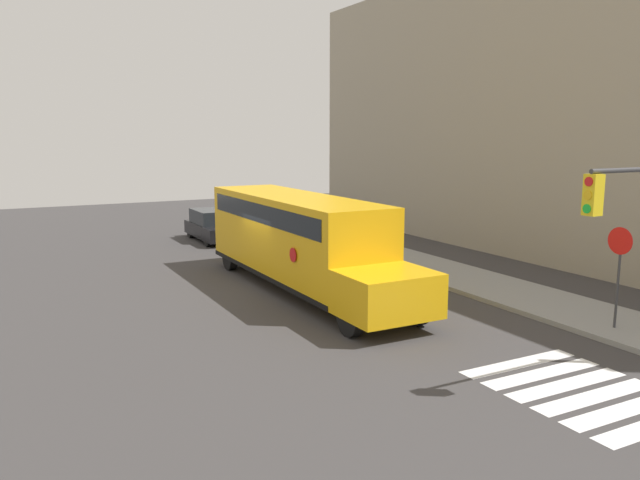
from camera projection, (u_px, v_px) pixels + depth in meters
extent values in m
plane|color=#3A3838|center=(274.00, 286.00, 22.06)|extent=(60.00, 60.00, 0.00)
cube|color=gray|center=(422.00, 266.00, 25.04)|extent=(44.00, 3.00, 0.15)
cube|color=#9E937F|center=(548.00, 109.00, 26.98)|extent=(32.00, 4.00, 12.78)
cube|color=white|center=(519.00, 363.00, 14.57)|extent=(0.50, 3.20, 0.01)
cube|color=white|center=(542.00, 373.00, 13.96)|extent=(0.50, 3.20, 0.01)
cube|color=white|center=(567.00, 384.00, 13.35)|extent=(0.50, 3.20, 0.01)
cube|color=white|center=(595.00, 396.00, 12.74)|extent=(0.50, 3.20, 0.01)
cube|color=white|center=(626.00, 410.00, 12.13)|extent=(0.50, 3.20, 0.01)
cube|color=#EAA80F|center=(294.00, 235.00, 21.72)|extent=(9.61, 2.50, 2.76)
cube|color=#EAA80F|center=(387.00, 294.00, 16.77)|extent=(2.04, 2.50, 1.21)
cube|color=black|center=(294.00, 271.00, 21.93)|extent=(9.61, 2.54, 0.16)
cube|color=black|center=(294.00, 211.00, 21.58)|extent=(8.84, 2.53, 0.64)
cylinder|color=red|center=(293.00, 255.00, 18.84)|extent=(0.44, 0.02, 0.44)
cylinder|color=black|center=(417.00, 308.00, 17.45)|extent=(1.00, 0.30, 1.00)
cylinder|color=black|center=(350.00, 318.00, 16.45)|extent=(1.00, 0.30, 1.00)
cylinder|color=black|center=(280.00, 253.00, 25.58)|extent=(1.00, 0.30, 1.00)
cylinder|color=black|center=(230.00, 257.00, 24.58)|extent=(1.00, 0.30, 1.00)
cube|color=black|center=(215.00, 230.00, 31.30)|extent=(4.33, 1.89, 0.65)
cube|color=#1E2328|center=(213.00, 216.00, 31.41)|extent=(2.43, 1.74, 0.68)
cylinder|color=black|center=(240.00, 237.00, 30.47)|extent=(0.64, 0.22, 0.64)
cylinder|color=black|center=(208.00, 240.00, 29.71)|extent=(0.64, 0.22, 0.64)
cylinder|color=black|center=(221.00, 229.00, 32.96)|extent=(0.64, 0.22, 0.64)
cylinder|color=black|center=(191.00, 232.00, 32.20)|extent=(0.64, 0.22, 0.64)
cylinder|color=#38383A|center=(618.00, 287.00, 16.63)|extent=(0.07, 0.07, 2.56)
cylinder|color=red|center=(620.00, 241.00, 16.40)|extent=(0.73, 0.03, 0.73)
cube|color=yellow|center=(593.00, 195.00, 11.96)|extent=(0.28, 0.28, 0.80)
cylinder|color=red|center=(589.00, 182.00, 11.85)|extent=(0.18, 0.02, 0.18)
cylinder|color=#EAB214|center=(588.00, 195.00, 11.89)|extent=(0.18, 0.02, 0.18)
cylinder|color=green|center=(587.00, 209.00, 11.93)|extent=(0.18, 0.02, 0.18)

